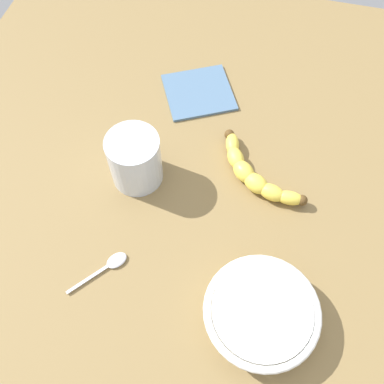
{
  "coord_description": "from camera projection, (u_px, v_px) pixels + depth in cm",
  "views": [
    {
      "loc": [
        38.71,
        5.3,
        70.86
      ],
      "look_at": [
        2.16,
        -3.86,
        5.0
      ],
      "focal_mm": 40.0,
      "sensor_mm": 36.0,
      "label": 1
    }
  ],
  "objects": [
    {
      "name": "teaspoon",
      "position": [
        113.0,
        263.0,
        0.71
      ],
      "size": [
        9.54,
        8.27,
        0.8
      ],
      "rotation": [
        0.0,
        0.0,
        2.45
      ],
      "color": "silver",
      "rests_on": "wooden_tabletop"
    },
    {
      "name": "banana",
      "position": [
        254.0,
        174.0,
        0.78
      ],
      "size": [
        13.82,
        17.17,
        3.33
      ],
      "rotation": [
        0.0,
        0.0,
        0.93
      ],
      "color": "yellow",
      "rests_on": "wooden_tabletop"
    },
    {
      "name": "ceramic_bowl",
      "position": [
        261.0,
        313.0,
        0.64
      ],
      "size": [
        17.64,
        17.64,
        4.74
      ],
      "color": "white",
      "rests_on": "wooden_tabletop"
    },
    {
      "name": "smoothie_glass",
      "position": [
        136.0,
        158.0,
        0.76
      ],
      "size": [
        9.43,
        9.43,
        10.41
      ],
      "color": "silver",
      "rests_on": "wooden_tabletop"
    },
    {
      "name": "folded_napkin",
      "position": [
        199.0,
        92.0,
        0.9
      ],
      "size": [
        17.71,
        18.03,
        0.6
      ],
      "primitive_type": "cube",
      "rotation": [
        0.0,
        0.0,
        0.48
      ],
      "color": "slate",
      "rests_on": "wooden_tabletop"
    },
    {
      "name": "wooden_tabletop",
      "position": [
        215.0,
        196.0,
        0.79
      ],
      "size": [
        120.0,
        120.0,
        3.0
      ],
      "primitive_type": "cube",
      "color": "olive",
      "rests_on": "ground"
    }
  ]
}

